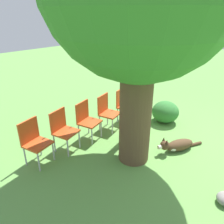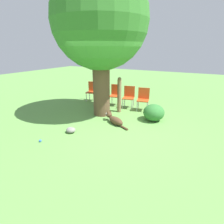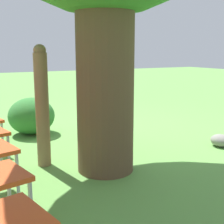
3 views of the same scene
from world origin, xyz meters
TOP-DOWN VIEW (x-y plane):
  - ground_plane at (0.00, 0.00)m, footprint 30.00×30.00m
  - oak_tree at (0.67, 1.00)m, footprint 3.08×3.08m
  - dog at (0.14, 0.19)m, footprint 0.60×1.05m
  - fence_post at (1.22, 0.55)m, footprint 0.15×0.15m
  - red_chair_0 at (1.86, -0.18)m, footprint 0.50×0.52m
  - red_chair_1 at (1.90, 0.45)m, footprint 0.50×0.52m
  - red_chair_2 at (1.94, 1.08)m, footprint 0.50×0.52m
  - red_chair_3 at (1.98, 1.72)m, footprint 0.50×0.52m
  - red_chair_4 at (2.02, 2.35)m, footprint 0.50×0.52m
  - tennis_ball at (-1.88, 1.34)m, footprint 0.07×0.07m
  - garden_rock at (-1.07, 1.00)m, footprint 0.24×0.28m
  - low_shrub at (1.00, -0.86)m, footprint 0.70×0.70m

SIDE VIEW (x-z plane):
  - ground_plane at x=0.00m, z-range 0.00..0.00m
  - tennis_ball at x=-1.88m, z-range 0.00..0.07m
  - garden_rock at x=-1.07m, z-range 0.00..0.16m
  - dog at x=0.14m, z-range -0.05..0.31m
  - low_shrub at x=1.00m, z-range 0.00..0.56m
  - red_chair_0 at x=1.86m, z-range 0.06..0.94m
  - red_chair_1 at x=1.90m, z-range 0.06..0.94m
  - red_chair_2 at x=1.94m, z-range 0.06..0.94m
  - red_chair_3 at x=1.98m, z-range 0.06..0.94m
  - red_chair_4 at x=2.02m, z-range 0.06..0.94m
  - fence_post at x=1.22m, z-range 0.01..1.34m
  - oak_tree at x=0.67m, z-range 0.75..5.44m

